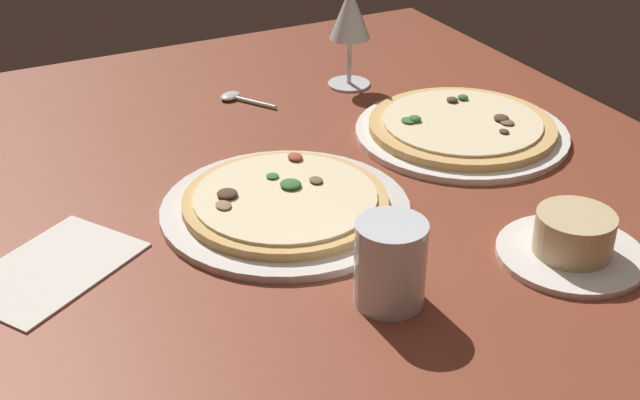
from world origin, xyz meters
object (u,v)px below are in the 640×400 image
object	(u,v)px
water_glass	(390,269)
paper_menu	(51,269)
ramekin_on_saucer	(573,241)
pizza_main	(285,205)
pizza_side	(462,129)
wine_glass_near	(350,17)
spoon	(237,98)

from	to	relation	value
water_glass	paper_menu	bearing A→B (deg)	-125.56
ramekin_on_saucer	paper_menu	world-z (taller)	ramekin_on_saucer
pizza_main	ramekin_on_saucer	bearing A→B (deg)	46.24
pizza_side	paper_menu	bearing A→B (deg)	-82.15
wine_glass_near	paper_menu	xyz separation A→B (cm)	(34.18, -57.32, -11.84)
pizza_main	wine_glass_near	bearing A→B (deg)	141.02
pizza_main	wine_glass_near	xyz separation A→B (cm)	(-34.43, 27.86, 10.83)
pizza_side	paper_menu	distance (cm)	63.34
water_glass	paper_menu	distance (cm)	38.94
pizza_main	paper_menu	bearing A→B (deg)	-90.48
water_glass	wine_glass_near	bearing A→B (deg)	155.53
water_glass	spoon	xyz separation A→B (cm)	(-59.20, 6.15, -3.67)
pizza_side	spoon	xyz separation A→B (cm)	(-28.03, -25.08, -0.72)
wine_glass_near	water_glass	bearing A→B (deg)	-24.47
pizza_main	water_glass	distance (cm)	22.57
spoon	pizza_side	bearing A→B (deg)	41.82
pizza_main	ramekin_on_saucer	world-z (taller)	ramekin_on_saucer
pizza_main	spoon	size ratio (longest dim) A/B	3.22
pizza_side	ramekin_on_saucer	size ratio (longest dim) A/B	1.83
pizza_main	water_glass	bearing A→B (deg)	5.27
paper_menu	pizza_side	bearing A→B (deg)	65.26
paper_menu	wine_glass_near	bearing A→B (deg)	88.22
ramekin_on_saucer	spoon	xyz separation A→B (cm)	(-61.38, -17.34, -1.76)
paper_menu	pizza_main	bearing A→B (deg)	56.93
wine_glass_near	pizza_main	bearing A→B (deg)	-38.98
water_glass	paper_menu	xyz separation A→B (cm)	(-22.53, -31.51, -3.98)
pizza_side	spoon	world-z (taller)	pizza_side
ramekin_on_saucer	water_glass	size ratio (longest dim) A/B	1.80
ramekin_on_saucer	wine_glass_near	xyz separation A→B (cm)	(-58.89, 2.32, 9.77)
pizza_main	spoon	world-z (taller)	pizza_main
wine_glass_near	spoon	bearing A→B (deg)	-97.23
paper_menu	ramekin_on_saucer	bearing A→B (deg)	33.22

